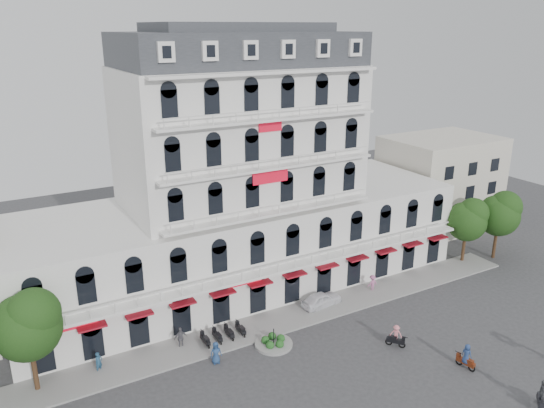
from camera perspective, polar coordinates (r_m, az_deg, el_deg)
The scene contains 17 objects.
ground at distance 43.39m, azimuth 7.92°, elevation -17.56°, with size 120.00×120.00×0.00m, color #38383A.
sidewalk at distance 49.52m, azimuth 1.51°, elevation -12.26°, with size 53.00×4.00×0.16m, color gray.
main_building at distance 52.76m, azimuth -3.42°, elevation 1.46°, with size 45.00×15.00×25.80m.
flank_building_east at distance 73.00m, azimuth 17.54°, elevation 2.23°, with size 14.00×10.00×12.00m, color beige.
traffic_island at distance 45.94m, azimuth 0.18°, elevation -14.69°, with size 3.20×3.20×1.60m.
parked_scooter_row at distance 46.93m, azimuth -5.24°, elevation -14.36°, with size 4.40×1.80×1.10m, color black, non-canonical shape.
tree_west_inner at distance 41.84m, azimuth -24.80°, elevation -11.51°, with size 4.76×4.76×8.25m.
tree_east_inner at distance 62.67m, azimuth 20.30°, elevation -1.47°, with size 4.40×4.37×7.57m.
tree_east_outer at distance 65.00m, azimuth 23.30°, elevation -0.83°, with size 4.65×4.65×8.05m.
parked_car at distance 51.61m, azimuth 5.36°, elevation -10.17°, with size 1.68×4.18×1.42m, color white.
rider_east at distance 45.53m, azimuth 20.18°, elevation -15.14°, with size 0.66×1.69×2.12m.
rider_northeast at distance 43.44m, azimuth 27.02°, elevation -17.75°, with size 1.37×1.24×2.32m.
rider_center at distance 46.56m, azimuth 13.19°, elevation -13.60°, with size 1.20×1.41×2.01m.
pedestrian_left at distance 43.76m, azimuth -6.06°, elevation -15.62°, with size 0.91×0.59×1.87m, color navy.
pedestrian_mid at distance 45.92m, azimuth -9.79°, elevation -14.00°, with size 1.11×0.46×1.89m, color #5D5C64.
pedestrian_right at distance 54.95m, azimuth 10.74°, elevation -8.36°, with size 1.13×0.65×1.74m, color #B96295.
pedestrian_far at distance 44.67m, azimuth -18.14°, elevation -15.89°, with size 0.63×0.41×1.73m, color navy.
Camera 1 is at (-22.02, -27.38, 25.45)m, focal length 35.00 mm.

